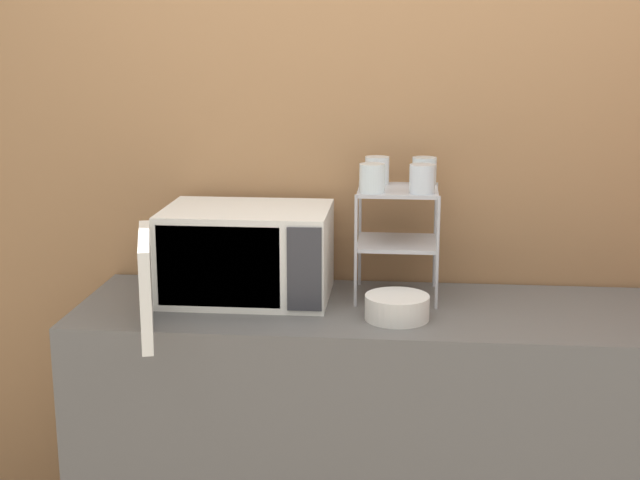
{
  "coord_description": "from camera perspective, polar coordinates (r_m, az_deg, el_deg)",
  "views": [
    {
      "loc": [
        0.09,
        -2.34,
        1.76
      ],
      "look_at": [
        -0.17,
        0.33,
        1.13
      ],
      "focal_mm": 50.0,
      "sensor_mm": 36.0,
      "label": 1
    }
  ],
  "objects": [
    {
      "name": "glass_back_right",
      "position": [
        2.88,
        6.69,
        4.41
      ],
      "size": [
        0.08,
        0.08,
        0.09
      ],
      "color": "silver",
      "rests_on": "dish_rack"
    },
    {
      "name": "wall_back",
      "position": [
        3.02,
        3.75,
        4.37
      ],
      "size": [
        8.0,
        0.06,
        2.6
      ],
      "color": "#9E7047",
      "rests_on": "ground_plane"
    },
    {
      "name": "counter",
      "position": [
        2.94,
        3.29,
        -12.96
      ],
      "size": [
        1.84,
        0.6,
        0.93
      ],
      "color": "#595654",
      "rests_on": "ground_plane"
    },
    {
      "name": "dish_rack",
      "position": [
        2.83,
        4.98,
        1.34
      ],
      "size": [
        0.26,
        0.26,
        0.35
      ],
      "color": "#B2B2B7",
      "rests_on": "counter"
    },
    {
      "name": "glass_front_left",
      "position": [
        2.72,
        3.35,
        3.97
      ],
      "size": [
        0.08,
        0.08,
        0.09
      ],
      "color": "silver",
      "rests_on": "dish_rack"
    },
    {
      "name": "glass_front_right",
      "position": [
        2.72,
        6.55,
        3.91
      ],
      "size": [
        0.08,
        0.08,
        0.09
      ],
      "color": "silver",
      "rests_on": "dish_rack"
    },
    {
      "name": "microwave",
      "position": [
        2.83,
        -4.99,
        -0.92
      ],
      "size": [
        0.55,
        0.77,
        0.29
      ],
      "color": "silver",
      "rests_on": "counter"
    },
    {
      "name": "glass_back_left",
      "position": [
        2.88,
        3.6,
        4.47
      ],
      "size": [
        0.08,
        0.08,
        0.09
      ],
      "color": "silver",
      "rests_on": "dish_rack"
    },
    {
      "name": "bowl",
      "position": [
        2.65,
        4.95,
        -4.33
      ],
      "size": [
        0.19,
        0.19,
        0.07
      ],
      "color": "silver",
      "rests_on": "counter"
    }
  ]
}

